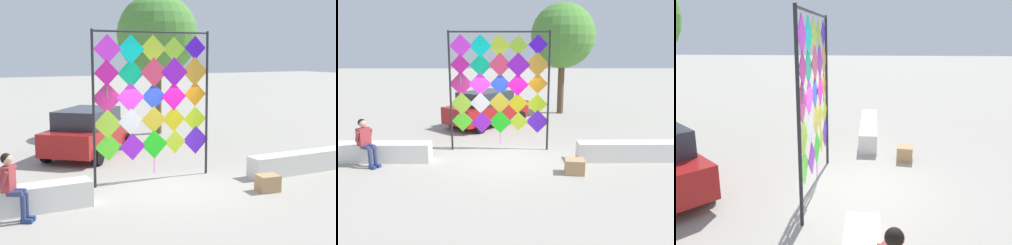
% 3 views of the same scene
% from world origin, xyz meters
% --- Properties ---
extents(ground, '(120.00, 120.00, 0.00)m').
position_xyz_m(ground, '(0.00, 0.00, 0.00)').
color(ground, '#9E998E').
extents(plaza_ledge_left, '(3.92, 0.56, 0.59)m').
position_xyz_m(plaza_ledge_left, '(-4.27, -0.26, 0.29)').
color(plaza_ledge_left, silver).
rests_on(plaza_ledge_left, ground).
extents(plaza_ledge_right, '(3.92, 0.56, 0.59)m').
position_xyz_m(plaza_ledge_right, '(4.27, -0.26, 0.29)').
color(plaza_ledge_right, silver).
rests_on(plaza_ledge_right, ground).
extents(kite_display_rack, '(3.40, 0.12, 4.03)m').
position_xyz_m(kite_display_rack, '(-0.16, 0.89, 2.32)').
color(kite_display_rack, '#232328').
rests_on(kite_display_rack, ground).
extents(seated_vendor, '(0.69, 0.63, 1.43)m').
position_xyz_m(seated_vendor, '(-4.07, -0.71, 0.84)').
color(seated_vendor, navy).
rests_on(seated_vendor, ground).
extents(parked_car, '(4.01, 4.24, 1.59)m').
position_xyz_m(parked_car, '(-0.76, 4.76, 0.81)').
color(parked_car, maroon).
rests_on(parked_car, ground).
extents(cardboard_box_large, '(0.58, 0.51, 0.41)m').
position_xyz_m(cardboard_box_large, '(1.96, -1.35, 0.21)').
color(cardboard_box_large, tan).
rests_on(cardboard_box_large, ground).
extents(tree_palm_like, '(3.54, 3.41, 5.91)m').
position_xyz_m(tree_palm_like, '(3.37, 7.78, 4.17)').
color(tree_palm_like, brown).
rests_on(tree_palm_like, ground).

